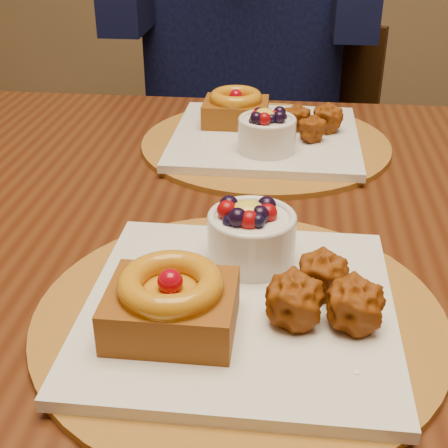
{
  "coord_description": "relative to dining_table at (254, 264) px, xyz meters",
  "views": [
    {
      "loc": [
        0.01,
        -0.72,
        1.11
      ],
      "look_at": [
        -0.05,
        -0.2,
        0.83
      ],
      "focal_mm": 50.0,
      "sensor_mm": 36.0,
      "label": 1
    }
  ],
  "objects": [
    {
      "name": "chair_far",
      "position": [
        0.02,
        0.8,
        -0.22
      ],
      "size": [
        0.51,
        0.51,
        0.82
      ],
      "rotation": [
        0.0,
        0.0,
        -0.36
      ],
      "color": "black",
      "rests_on": "ground"
    },
    {
      "name": "dining_table",
      "position": [
        0.0,
        0.0,
        0.0
      ],
      "size": [
        1.6,
        0.9,
        0.76
      ],
      "color": "#39180A",
      "rests_on": "ground"
    },
    {
      "name": "place_setting_far",
      "position": [
        -0.0,
        0.22,
        0.1
      ],
      "size": [
        0.38,
        0.38,
        0.08
      ],
      "color": "brown",
      "rests_on": "dining_table"
    },
    {
      "name": "place_setting_near",
      "position": [
        -0.0,
        -0.22,
        0.1
      ],
      "size": [
        0.38,
        0.38,
        0.09
      ],
      "color": "brown",
      "rests_on": "dining_table"
    }
  ]
}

